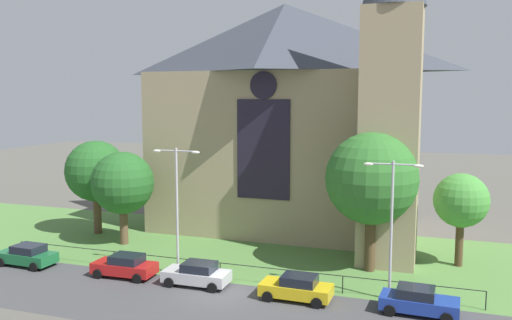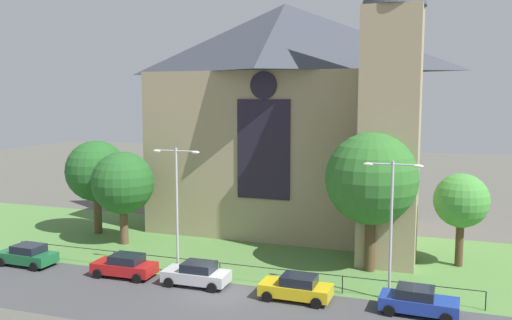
{
  "view_description": "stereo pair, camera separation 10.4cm",
  "coord_description": "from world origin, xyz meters",
  "px_view_note": "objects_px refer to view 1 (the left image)",
  "views": [
    {
      "loc": [
        12.22,
        -29.22,
        12.0
      ],
      "look_at": [
        -0.41,
        8.0,
        7.29
      ],
      "focal_mm": 37.91,
      "sensor_mm": 36.0,
      "label": 1
    },
    {
      "loc": [
        12.32,
        -29.19,
        12.0
      ],
      "look_at": [
        -0.41,
        8.0,
        7.29
      ],
      "focal_mm": 37.91,
      "sensor_mm": 36.0,
      "label": 2
    }
  ],
  "objects_px": {
    "parked_car_blue": "(418,301)",
    "parked_car_yellow": "(297,288)",
    "tree_right_far": "(461,201)",
    "streetlamp_far": "(392,212)",
    "tree_right_near": "(372,179)",
    "parked_car_red": "(125,266)",
    "church_building": "(291,115)",
    "streetlamp_near": "(177,195)",
    "tree_left_near": "(123,183)",
    "tree_left_far": "(96,171)",
    "parked_car_green": "(27,255)",
    "parked_car_silver": "(197,274)"
  },
  "relations": [
    {
      "from": "parked_car_yellow",
      "to": "church_building",
      "type": "bearing_deg",
      "value": -72.2
    },
    {
      "from": "parked_car_green",
      "to": "parked_car_silver",
      "type": "height_order",
      "value": "same"
    },
    {
      "from": "tree_right_far",
      "to": "parked_car_silver",
      "type": "relative_size",
      "value": 1.57
    },
    {
      "from": "church_building",
      "to": "parked_car_blue",
      "type": "distance_m",
      "value": 22.26
    },
    {
      "from": "church_building",
      "to": "streetlamp_near",
      "type": "relative_size",
      "value": 3.03
    },
    {
      "from": "tree_left_near",
      "to": "tree_right_far",
      "type": "height_order",
      "value": "tree_left_near"
    },
    {
      "from": "tree_right_far",
      "to": "parked_car_yellow",
      "type": "distance_m",
      "value": 14.12
    },
    {
      "from": "tree_right_far",
      "to": "tree_right_near",
      "type": "distance_m",
      "value": 6.85
    },
    {
      "from": "parked_car_green",
      "to": "parked_car_silver",
      "type": "distance_m",
      "value": 13.14
    },
    {
      "from": "tree_left_far",
      "to": "streetlamp_far",
      "type": "relative_size",
      "value": 0.98
    },
    {
      "from": "parked_car_red",
      "to": "parked_car_blue",
      "type": "height_order",
      "value": "same"
    },
    {
      "from": "streetlamp_far",
      "to": "tree_right_near",
      "type": "bearing_deg",
      "value": 109.46
    },
    {
      "from": "tree_right_far",
      "to": "tree_left_near",
      "type": "bearing_deg",
      "value": -174.05
    },
    {
      "from": "tree_left_far",
      "to": "parked_car_green",
      "type": "relative_size",
      "value": 1.91
    },
    {
      "from": "church_building",
      "to": "streetlamp_near",
      "type": "distance_m",
      "value": 15.9
    },
    {
      "from": "tree_right_far",
      "to": "parked_car_red",
      "type": "bearing_deg",
      "value": -155.51
    },
    {
      "from": "parked_car_red",
      "to": "streetlamp_near",
      "type": "bearing_deg",
      "value": -156.06
    },
    {
      "from": "streetlamp_far",
      "to": "parked_car_blue",
      "type": "height_order",
      "value": "streetlamp_far"
    },
    {
      "from": "parked_car_blue",
      "to": "parked_car_yellow",
      "type": "bearing_deg",
      "value": -176.2
    },
    {
      "from": "church_building",
      "to": "tree_right_near",
      "type": "relative_size",
      "value": 2.72
    },
    {
      "from": "parked_car_green",
      "to": "parked_car_blue",
      "type": "xyz_separation_m",
      "value": [
        26.62,
        -0.02,
        0.0
      ]
    },
    {
      "from": "streetlamp_far",
      "to": "tree_left_near",
      "type": "bearing_deg",
      "value": 165.72
    },
    {
      "from": "streetlamp_near",
      "to": "streetlamp_far",
      "type": "relative_size",
      "value": 1.04
    },
    {
      "from": "tree_left_far",
      "to": "parked_car_green",
      "type": "bearing_deg",
      "value": -85.84
    },
    {
      "from": "church_building",
      "to": "tree_left_near",
      "type": "distance_m",
      "value": 15.59
    },
    {
      "from": "parked_car_red",
      "to": "parked_car_blue",
      "type": "distance_m",
      "value": 18.73
    },
    {
      "from": "tree_right_far",
      "to": "streetlamp_near",
      "type": "height_order",
      "value": "streetlamp_near"
    },
    {
      "from": "tree_right_near",
      "to": "parked_car_silver",
      "type": "relative_size",
      "value": 2.27
    },
    {
      "from": "parked_car_yellow",
      "to": "streetlamp_near",
      "type": "bearing_deg",
      "value": -10.37
    },
    {
      "from": "streetlamp_near",
      "to": "parked_car_silver",
      "type": "relative_size",
      "value": 2.04
    },
    {
      "from": "streetlamp_near",
      "to": "parked_car_blue",
      "type": "relative_size",
      "value": 2.01
    },
    {
      "from": "streetlamp_near",
      "to": "parked_car_green",
      "type": "xyz_separation_m",
      "value": [
        -11.06,
        -1.63,
        -4.69
      ]
    },
    {
      "from": "tree_left_near",
      "to": "parked_car_green",
      "type": "bearing_deg",
      "value": -115.66
    },
    {
      "from": "streetlamp_near",
      "to": "parked_car_blue",
      "type": "distance_m",
      "value": 16.33
    },
    {
      "from": "streetlamp_near",
      "to": "parked_car_green",
      "type": "height_order",
      "value": "streetlamp_near"
    },
    {
      "from": "church_building",
      "to": "tree_left_far",
      "type": "distance_m",
      "value": 17.67
    },
    {
      "from": "tree_right_near",
      "to": "parked_car_blue",
      "type": "height_order",
      "value": "tree_right_near"
    },
    {
      "from": "tree_left_far",
      "to": "tree_right_near",
      "type": "height_order",
      "value": "tree_right_near"
    },
    {
      "from": "tree_right_far",
      "to": "streetlamp_far",
      "type": "bearing_deg",
      "value": -116.6
    },
    {
      "from": "church_building",
      "to": "tree_left_far",
      "type": "bearing_deg",
      "value": -155.99
    },
    {
      "from": "parked_car_red",
      "to": "parked_car_blue",
      "type": "bearing_deg",
      "value": 178.44
    },
    {
      "from": "parked_car_blue",
      "to": "streetlamp_near",
      "type": "bearing_deg",
      "value": 176.63
    },
    {
      "from": "streetlamp_near",
      "to": "tree_right_far",
      "type": "bearing_deg",
      "value": 24.41
    },
    {
      "from": "tree_left_near",
      "to": "streetlamp_far",
      "type": "xyz_separation_m",
      "value": [
        21.51,
        -5.47,
        0.26
      ]
    },
    {
      "from": "parked_car_yellow",
      "to": "parked_car_blue",
      "type": "xyz_separation_m",
      "value": [
        6.87,
        0.14,
        0.0
      ]
    },
    {
      "from": "parked_car_silver",
      "to": "tree_right_near",
      "type": "bearing_deg",
      "value": -147.62
    },
    {
      "from": "church_building",
      "to": "parked_car_red",
      "type": "height_order",
      "value": "church_building"
    },
    {
      "from": "tree_left_near",
      "to": "tree_right_near",
      "type": "relative_size",
      "value": 0.79
    },
    {
      "from": "church_building",
      "to": "parked_car_yellow",
      "type": "bearing_deg",
      "value": -73.42
    },
    {
      "from": "parked_car_red",
      "to": "parked_car_blue",
      "type": "xyz_separation_m",
      "value": [
        18.73,
        -0.17,
        0.0
      ]
    }
  ]
}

